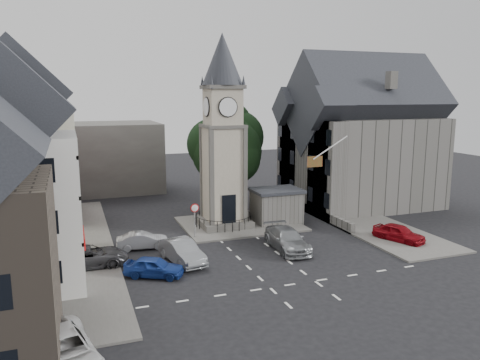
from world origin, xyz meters
name	(u,v)px	position (x,y,z in m)	size (l,w,h in m)	color
ground	(258,255)	(0.00, 0.00, 0.00)	(120.00, 120.00, 0.00)	black
pavement_west	(71,248)	(-12.50, 6.00, 0.07)	(6.00, 30.00, 0.14)	#595651
pavement_east	(343,214)	(12.00, 8.00, 0.07)	(6.00, 26.00, 0.14)	#595651
central_island	(240,224)	(1.50, 8.00, 0.08)	(10.00, 8.00, 0.16)	#595651
road_markings	(293,284)	(0.00, -5.50, 0.01)	(20.00, 8.00, 0.01)	silver
clock_tower	(223,133)	(0.00, 7.99, 8.12)	(4.86, 4.86, 16.25)	#4C4944
stone_shelter	(276,206)	(4.80, 7.50, 1.55)	(4.30, 3.30, 3.08)	#5A5853
town_tree	(227,140)	(2.00, 13.00, 6.97)	(7.20, 7.20, 10.80)	black
warning_sign_post	(195,214)	(-3.20, 5.43, 2.03)	(0.70, 0.19, 2.85)	black
terrace_pink	(30,148)	(-15.50, 16.00, 6.58)	(8.10, 7.60, 12.80)	tan
terrace_cream	(22,160)	(-15.50, 8.00, 6.58)	(8.10, 7.60, 12.80)	beige
terrace_tudor	(10,184)	(-15.50, 0.00, 6.19)	(8.10, 7.60, 12.00)	silver
backdrop_west	(72,158)	(-12.00, 28.00, 4.00)	(20.00, 10.00, 8.00)	#4C4944
east_building	(359,145)	(15.59, 11.00, 6.26)	(14.40, 11.40, 12.60)	#5A5853
east_boundary_wall	(307,208)	(9.20, 10.00, 0.45)	(0.40, 16.00, 0.90)	#5A5853
flagpole	(330,148)	(8.00, 4.00, 7.00)	(3.68, 0.10, 2.74)	white
car_west_blue	(154,267)	(-7.64, -1.40, 0.64)	(1.51, 3.75, 1.28)	navy
car_west_silver	(143,241)	(-7.50, 4.33, 0.62)	(1.32, 3.78, 1.25)	#A0A3A8
car_west_grey	(87,257)	(-11.50, 1.67, 0.74)	(2.46, 5.33, 1.48)	#313134
car_island_silver	(182,251)	(-5.40, 0.50, 0.77)	(1.64, 4.70, 1.55)	gray
car_island_east	(287,239)	(2.50, 0.50, 0.77)	(2.17, 5.34, 1.55)	gray
car_east_red	(399,233)	(11.50, -0.76, 0.69)	(1.63, 4.04, 1.38)	maroon
van_sw_white	(61,353)	(-13.00, -10.29, 0.80)	(2.64, 5.74, 1.59)	silver
pedestrian	(325,210)	(9.44, 6.98, 0.85)	(0.62, 0.41, 1.69)	#BFAE9E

